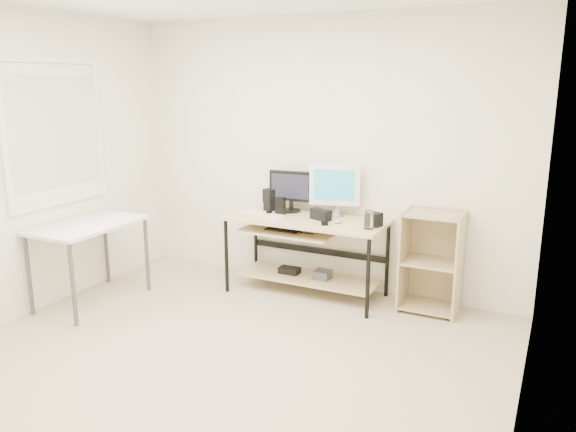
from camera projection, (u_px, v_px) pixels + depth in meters
The scene contains 16 objects.
room at pixel (188, 185), 3.75m from camera, with size 4.01×4.01×2.62m.
desk at pixel (304, 239), 5.30m from camera, with size 1.50×0.65×0.75m.
side_table at pixel (88, 232), 5.06m from camera, with size 0.60×1.00×0.75m.
shelf_unit at pixel (432, 261), 4.95m from camera, with size 0.50×0.40×0.90m.
black_monitor at pixel (291, 188), 5.44m from camera, with size 0.44×0.18×0.40m.
white_imac at pixel (335, 186), 5.24m from camera, with size 0.47×0.18×0.51m.
keyboard at pixel (263, 214), 5.37m from camera, with size 0.49×0.14×0.02m, color white.
mouse at pixel (338, 221), 5.05m from camera, with size 0.07×0.11×0.04m, color #BABABF.
center_speaker at pixel (321, 215), 5.16m from camera, with size 0.20×0.09×0.10m, color black.
speaker_left at pixel (270, 199), 5.52m from camera, with size 0.14×0.14×0.22m.
speaker_right at pixel (375, 219), 4.93m from camera, with size 0.10×0.10×0.12m, color black.
audio_controller at pixel (280, 206), 5.32m from camera, with size 0.09×0.06×0.18m, color black.
volume_puck at pixel (269, 213), 5.37m from camera, with size 0.06×0.06×0.03m, color black.
smartphone at pixel (325, 224), 5.01m from camera, with size 0.06×0.12×0.01m, color black.
coaster at pixel (368, 229), 4.84m from camera, with size 0.10×0.10×0.01m, color #A8714C.
drinking_glass at pixel (369, 220), 4.82m from camera, with size 0.08×0.08×0.16m, color white.
Camera 1 is at (2.10, -2.98, 2.00)m, focal length 35.00 mm.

